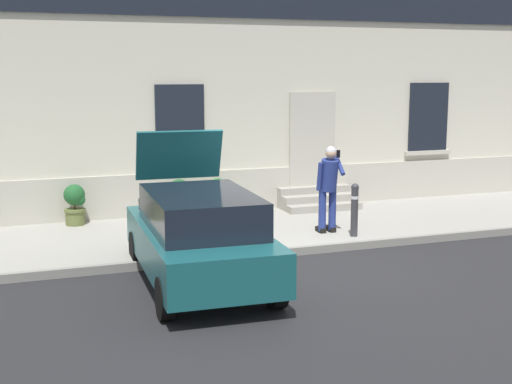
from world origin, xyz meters
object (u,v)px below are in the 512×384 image
hatchback_car_teal (199,236)px  planter_cream (218,196)px  bollard_far_left (143,223)px  bollard_near_person (355,208)px  person_on_phone (329,183)px  planter_olive (75,203)px  planter_terracotta (180,197)px

hatchback_car_teal → planter_cream: bearing=69.6°
bollard_far_left → planter_cream: (2.17, 2.69, -0.11)m
hatchback_car_teal → bollard_near_person: hatchback_car_teal is taller
bollard_far_left → planter_cream: 3.46m
planter_cream → bollard_near_person: bearing=-53.9°
person_on_phone → bollard_far_left: bearing=-171.7°
hatchback_car_teal → person_on_phone: bearing=32.1°
bollard_near_person → person_on_phone: (-0.36, 0.43, 0.44)m
hatchback_car_teal → planter_olive: size_ratio=4.80×
bollard_far_left → planter_olive: 3.02m
bollard_near_person → planter_cream: size_ratio=1.22×
planter_olive → bollard_far_left: bearing=-72.6°
planter_cream → person_on_phone: bearing=-54.6°
bollard_far_left → person_on_phone: size_ratio=0.60×
planter_olive → bollard_near_person: bearing=-29.8°
hatchback_car_teal → person_on_phone: (3.18, 1.99, 0.35)m
bollard_near_person → bollard_far_left: same height
person_on_phone → hatchback_car_teal: bearing=-146.1°
hatchback_car_teal → planter_terracotta: hatchback_car_teal is taller
person_on_phone → planter_cream: bearing=127.2°
bollard_far_left → person_on_phone: (3.77, 0.43, 0.44)m
bollard_near_person → bollard_far_left: 4.13m
planter_olive → planter_cream: (3.07, -0.19, 0.00)m
bollard_far_left → planter_olive: bollard_far_left is taller
planter_olive → planter_terracotta: (2.23, -0.04, 0.00)m
hatchback_car_teal → person_on_phone: 3.77m
bollard_near_person → planter_terracotta: bearing=134.6°
hatchback_car_teal → planter_terracotta: bearing=80.4°
bollard_far_left → planter_olive: (-0.90, 2.88, -0.11)m
bollard_near_person → person_on_phone: bearing=129.7°
bollard_near_person → planter_cream: bollard_near_person is taller
hatchback_car_teal → bollard_far_left: 1.67m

